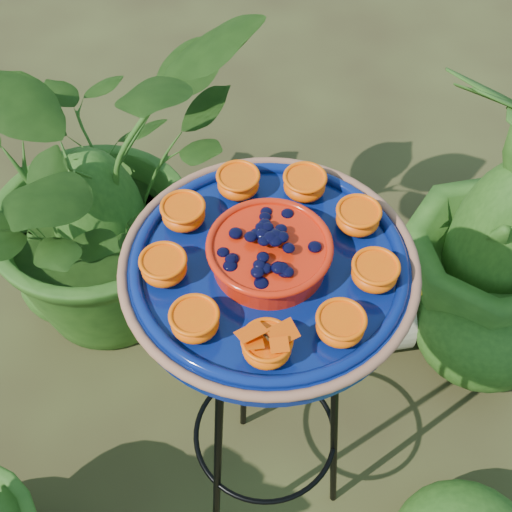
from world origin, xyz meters
The scene contains 6 objects.
ground_plane centered at (0.00, 0.00, 0.00)m, with size 20.00×20.00×0.00m, color black.
tripod_stand centered at (-0.02, -0.11, 0.59)m, with size 0.45×0.45×0.98m.
feeder_dish centered at (-0.02, -0.11, 1.02)m, with size 0.63×0.63×0.12m.
driftwood_log centered at (0.08, 0.34, 0.11)m, with size 0.23×0.23×0.68m, color tan.
shrub_back_left centered at (-0.54, 0.56, 0.51)m, with size 0.92×0.80×1.02m, color #1F4412.
shrub_back_right centered at (0.65, 0.48, 0.48)m, with size 0.54×0.54×0.97m, color #1F4412.
Camera 1 is at (-0.02, -0.86, 1.99)m, focal length 50.00 mm.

